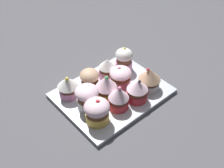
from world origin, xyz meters
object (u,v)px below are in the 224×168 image
cupcake_6 (87,97)px  cupcake_9 (119,98)px  cupcake_8 (137,90)px  baking_tray (112,93)px  cupcake_4 (120,77)px  cupcake_1 (107,68)px  cupcake_5 (106,87)px  cupcake_7 (149,78)px  cupcake_10 (97,111)px  cupcake_2 (90,79)px  cupcake_0 (124,59)px  cupcake_3 (68,86)px

cupcake_6 → cupcake_9: bearing=137.5°
cupcake_8 → cupcake_9: (6.03, -1.09, 0.20)cm
baking_tray → cupcake_9: size_ratio=4.09×
cupcake_6 → cupcake_9: cupcake_9 is taller
cupcake_4 → baking_tray: bearing=8.9°
cupcake_1 → cupcake_5: cupcake_5 is taller
cupcake_7 → cupcake_10: 19.62cm
cupcake_6 → cupcake_10: bearing=77.6°
baking_tray → cupcake_1: size_ratio=4.41×
baking_tray → cupcake_1: bearing=-118.3°
cupcake_1 → cupcake_8: bearing=90.3°
cupcake_1 → cupcake_9: size_ratio=0.93×
cupcake_5 → cupcake_4: bearing=-169.3°
cupcake_5 → cupcake_6: 6.24cm
cupcake_7 → cupcake_6: bearing=-17.2°
baking_tray → cupcake_7: cupcake_7 is taller
cupcake_2 → cupcake_9: cupcake_9 is taller
cupcake_1 → cupcake_4: 5.39cm
cupcake_2 → baking_tray: bearing=122.7°
cupcake_1 → cupcake_0: bearing=178.6°
cupcake_8 → cupcake_9: cupcake_9 is taller
cupcake_0 → cupcake_9: cupcake_0 is taller
cupcake_3 → cupcake_6: cupcake_3 is taller
baking_tray → cupcake_4: (-3.89, -0.61, 3.83)cm
cupcake_2 → cupcake_8: bearing=118.8°
cupcake_3 → cupcake_6: 7.30cm
cupcake_2 → cupcake_10: 13.25cm
cupcake_1 → cupcake_3: 13.71cm
cupcake_3 → cupcake_9: cupcake_9 is taller
cupcake_6 → cupcake_10: (1.23, 5.62, -0.12)cm
cupcake_9 → cupcake_4: bearing=-135.7°
cupcake_2 → cupcake_7: (-13.10, 11.59, 0.31)cm
baking_tray → cupcake_4: cupcake_4 is taller
baking_tray → cupcake_0: bearing=-150.2°
cupcake_10 → cupcake_0: bearing=-150.3°
cupcake_4 → cupcake_5: cupcake_5 is taller
cupcake_8 → cupcake_9: size_ratio=0.94×
cupcake_9 → cupcake_8: bearing=169.7°
cupcake_1 → cupcake_2: bearing=1.7°
cupcake_2 → cupcake_9: (-0.94, 11.60, 0.31)cm
cupcake_7 → cupcake_8: size_ratio=1.02×
cupcake_8 → cupcake_0: bearing=-118.2°
cupcake_5 → cupcake_1: bearing=-132.1°
cupcake_4 → cupcake_10: bearing=24.4°
cupcake_3 → cupcake_4: 15.71cm
cupcake_7 → cupcake_10: (19.62, -0.06, 0.01)cm
cupcake_2 → cupcake_9: bearing=94.6°
cupcake_2 → cupcake_8: 14.48cm
cupcake_0 → cupcake_1: 6.90cm
cupcake_8 → baking_tray: bearing=-64.7°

